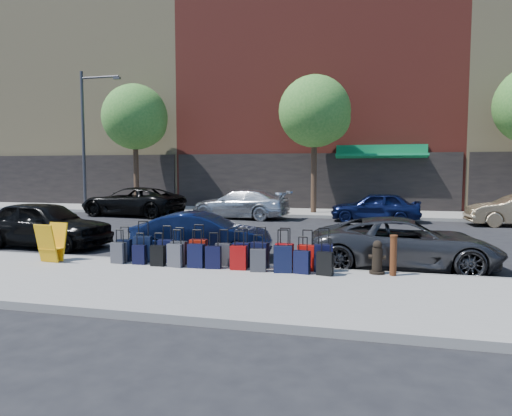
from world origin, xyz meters
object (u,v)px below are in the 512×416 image
(display_rack, at_px, (51,243))
(car_near_2, at_px, (404,243))
(bollard, at_px, (393,255))
(streetlight, at_px, (86,132))
(car_far_2, at_px, (375,207))
(car_near_1, at_px, (202,235))
(car_far_0, at_px, (132,202))
(tree_center, at_px, (317,113))
(fire_hydrant, at_px, (377,258))
(tree_left, at_px, (137,119))
(car_near_0, at_px, (44,224))
(car_far_1, at_px, (240,204))
(suitcase_front_5, at_px, (223,254))

(display_rack, xyz_separation_m, car_near_2, (8.51, 2.04, 0.01))
(bollard, distance_m, display_rack, 8.19)
(streetlight, distance_m, car_far_2, 17.04)
(car_near_1, height_order, car_far_0, car_far_0)
(tree_center, distance_m, fire_hydrant, 15.36)
(car_far_2, bearing_deg, car_near_2, 3.66)
(tree_left, bearing_deg, car_near_1, -55.33)
(fire_hydrant, height_order, bollard, bollard)
(bollard, relative_size, display_rack, 0.93)
(streetlight, distance_m, bollard, 21.97)
(car_near_0, distance_m, car_near_2, 10.77)
(car_near_0, xyz_separation_m, car_far_0, (-2.25, 9.51, 0.03))
(car_near_1, bearing_deg, tree_center, -14.51)
(tree_center, distance_m, car_near_1, 13.69)
(car_far_2, bearing_deg, display_rack, -32.24)
(display_rack, distance_m, car_near_1, 3.82)
(car_far_1, bearing_deg, tree_left, -103.09)
(tree_center, relative_size, display_rack, 7.63)
(suitcase_front_5, bearing_deg, car_far_0, 125.07)
(display_rack, distance_m, car_far_1, 12.32)
(tree_center, relative_size, car_far_1, 1.46)
(car_far_2, bearing_deg, car_near_0, -45.60)
(tree_center, distance_m, display_rack, 16.34)
(bollard, relative_size, car_near_1, 0.23)
(car_near_0, distance_m, car_far_1, 10.35)
(streetlight, bearing_deg, car_near_1, -45.67)
(tree_center, distance_m, car_far_1, 6.41)
(bollard, xyz_separation_m, car_near_2, (0.33, 1.54, 0.02))
(car_near_1, relative_size, car_far_1, 0.76)
(fire_hydrant, height_order, car_near_2, car_near_2)
(bollard, distance_m, car_near_1, 5.26)
(car_far_1, height_order, car_far_2, car_far_1)
(suitcase_front_5, relative_size, display_rack, 0.91)
(suitcase_front_5, bearing_deg, bollard, -3.76)
(bollard, distance_m, car_far_1, 13.58)
(fire_hydrant, bearing_deg, car_near_1, 166.44)
(car_far_1, xyz_separation_m, car_far_2, (6.56, 0.12, -0.03))
(display_rack, xyz_separation_m, car_far_1, (1.36, 12.24, 0.10))
(car_far_0, xyz_separation_m, car_far_2, (12.41, 0.31, -0.06))
(fire_hydrant, relative_size, car_near_2, 0.16)
(streetlight, xyz_separation_m, fire_hydrant, (16.40, -13.54, -4.17))
(suitcase_front_5, distance_m, bollard, 3.89)
(fire_hydrant, xyz_separation_m, car_near_2, (0.67, 1.44, 0.14))
(display_rack, distance_m, car_far_0, 12.86)
(car_near_0, bearing_deg, car_near_1, -91.29)
(tree_center, relative_size, streetlight, 0.91)
(display_rack, bearing_deg, car_far_1, 88.87)
(car_far_0, height_order, car_far_2, car_far_0)
(tree_left, distance_m, streetlight, 3.11)
(suitcase_front_5, distance_m, car_near_0, 6.83)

